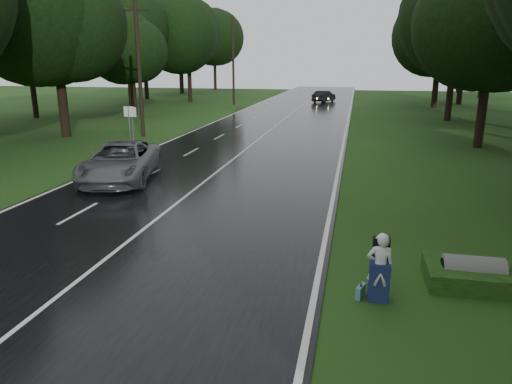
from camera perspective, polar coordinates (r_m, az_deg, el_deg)
ground at (r=14.96m, az=-14.87°, el=-5.69°), size 160.00×160.00×0.00m
road at (r=33.45m, az=0.52°, el=6.49°), size 12.00×140.00×0.04m
lane_center at (r=33.45m, az=0.52°, el=6.53°), size 0.12×140.00×0.01m
grey_car at (r=22.30m, az=-16.04°, el=3.57°), size 4.14×6.61×1.70m
far_car at (r=64.14m, az=8.20°, el=11.36°), size 2.93×4.74×1.47m
hitchhiker at (r=11.11m, az=14.71°, el=-9.02°), size 0.61×0.55×1.64m
suitcase at (r=11.42m, az=12.49°, el=-11.61°), size 0.24×0.43×0.29m
culvert at (r=12.98m, az=24.50°, el=-10.00°), size 1.42×0.71×0.71m
utility_pole_mid at (r=35.43m, az=-13.42°, el=6.54°), size 1.80×0.28×9.56m
utility_pole_far at (r=59.98m, az=-2.70°, el=10.47°), size 1.80×0.28×10.46m
road_sign_a at (r=30.79m, az=-14.82°, el=5.14°), size 0.62×0.10×2.59m
road_sign_b at (r=31.14m, az=-14.50°, el=5.28°), size 0.60×0.10×2.51m
tree_left_d at (r=36.95m, az=-21.89°, el=6.21°), size 9.07×9.07×14.16m
tree_left_e at (r=50.07m, az=-14.48°, el=9.00°), size 7.42×7.42×11.59m
tree_left_f at (r=64.65m, az=-7.92°, el=10.71°), size 9.19×9.19×14.36m
tree_right_d at (r=33.19m, az=25.14°, el=4.91°), size 8.48×8.48×13.25m
tree_right_e at (r=47.15m, az=22.05°, el=7.99°), size 9.50×9.50×14.84m
tree_right_f at (r=59.96m, az=20.62°, el=9.51°), size 8.81×8.81×13.77m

